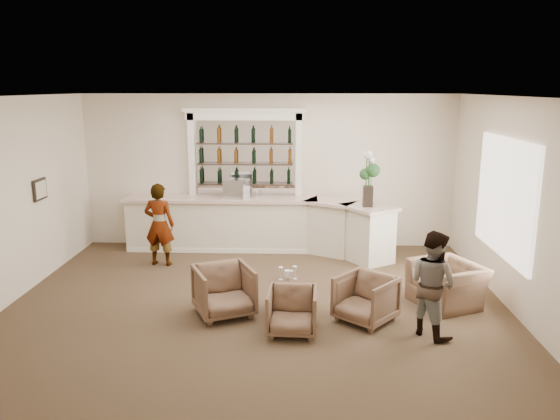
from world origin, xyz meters
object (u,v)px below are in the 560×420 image
object	(u,v)px
sommelier	(159,225)
guest	(432,284)
bar_counter	(260,225)
armchair_far	(447,284)
armchair_center	(292,311)
flower_vase	(369,176)
cocktail_table	(288,296)
armchair_right	(366,299)
espresso_machine	(236,189)
armchair_left	(224,291)

from	to	relation	value
sommelier	guest	bearing A→B (deg)	154.51
bar_counter	armchair_far	size ratio (longest dim) A/B	5.43
sommelier	bar_counter	bearing A→B (deg)	-144.96
armchair_center	flower_vase	xyz separation A→B (m)	(1.43, 3.29, 1.43)
cocktail_table	armchair_right	xyz separation A→B (m)	(1.16, -0.33, 0.11)
espresso_machine	flower_vase	world-z (taller)	flower_vase
sommelier	armchair_far	world-z (taller)	sommelier
armchair_center	espresso_machine	distance (m)	4.33
cocktail_table	espresso_machine	size ratio (longest dim) A/B	1.31
cocktail_table	sommelier	world-z (taller)	sommelier
armchair_left	armchair_right	size ratio (longest dim) A/B	1.09
guest	armchair_right	distance (m)	1.04
armchair_center	armchair_right	size ratio (longest dim) A/B	0.92
guest	flower_vase	xyz separation A→B (m)	(-0.52, 3.27, 0.99)
bar_counter	sommelier	size ratio (longest dim) A/B	3.50
bar_counter	armchair_left	size ratio (longest dim) A/B	6.71
bar_counter	armchair_far	world-z (taller)	bar_counter
cocktail_table	flower_vase	xyz separation A→B (m)	(1.50, 2.53, 1.50)
cocktail_table	armchair_left	xyz separation A→B (m)	(-0.98, -0.18, 0.14)
bar_counter	espresso_machine	bearing A→B (deg)	173.18
sommelier	armchair_left	size ratio (longest dim) A/B	1.92
armchair_right	flower_vase	size ratio (longest dim) A/B	0.72
armchair_left	armchair_far	size ratio (longest dim) A/B	0.81
sommelier	armchair_left	bearing A→B (deg)	130.85
sommelier	flower_vase	world-z (taller)	flower_vase
bar_counter	espresso_machine	xyz separation A→B (m)	(-0.50, 0.06, 0.77)
armchair_left	espresso_machine	world-z (taller)	espresso_machine
bar_counter	armchair_far	distance (m)	4.29
espresso_machine	armchair_center	bearing A→B (deg)	-56.92
cocktail_table	armchair_right	bearing A→B (deg)	-16.05
armchair_right	armchair_left	bearing A→B (deg)	-143.84
espresso_machine	flower_vase	xyz separation A→B (m)	(2.67, -0.73, 0.41)
guest	armchair_left	distance (m)	3.08
bar_counter	armchair_center	distance (m)	4.04
armchair_far	espresso_machine	size ratio (longest dim) A/B	2.30
sommelier	armchair_right	xyz separation A→B (m)	(3.73, -2.53, -0.46)
cocktail_table	armchair_center	size ratio (longest dim) A/B	0.83
cocktail_table	flower_vase	size ratio (longest dim) A/B	0.55
armchair_far	armchair_left	bearing A→B (deg)	-105.50
armchair_center	armchair_left	bearing A→B (deg)	153.02
armchair_left	armchair_center	xyz separation A→B (m)	(1.05, -0.59, -0.06)
bar_counter	flower_vase	distance (m)	2.56
armchair_left	armchair_center	world-z (taller)	armchair_left
cocktail_table	espresso_machine	distance (m)	3.63
armchair_center	armchair_far	size ratio (longest dim) A/B	0.68
guest	espresso_machine	size ratio (longest dim) A/B	3.32
sommelier	armchair_left	world-z (taller)	sommelier
sommelier	armchair_center	size ratio (longest dim) A/B	2.28
armchair_center	sommelier	bearing A→B (deg)	133.94
guest	cocktail_table	bearing A→B (deg)	32.88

